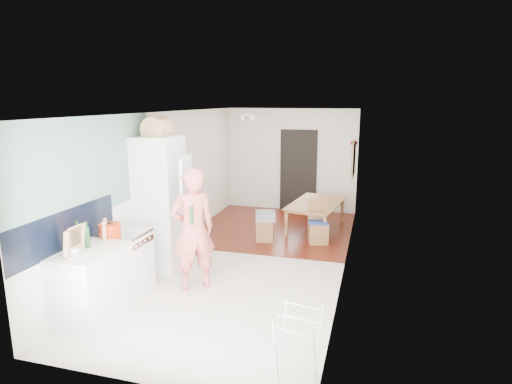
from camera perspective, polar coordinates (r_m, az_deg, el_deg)
The scene contains 32 objects.
room_shell at distance 7.17m, azimuth -0.78°, elevation 0.51°, with size 3.20×7.00×2.50m, color white, non-canonical shape.
floor at distance 7.53m, azimuth -0.75°, elevation -8.85°, with size 3.20×7.00×0.01m, color beige.
wood_floor_overlay at distance 9.22m, azimuth 2.51°, elevation -4.81°, with size 3.20×3.30×0.01m, color maroon.
sage_wall_panel at distance 6.00m, azimuth -21.24°, elevation 3.18°, with size 0.02×3.00×1.30m, color slate.
tile_splashback at distance 5.72m, azimuth -23.94°, elevation -4.65°, with size 0.02×1.90×0.50m, color black.
doorway_recess at distance 10.51m, azimuth 5.67°, elevation 2.84°, with size 0.90×0.04×2.00m, color black.
base_cabinet at distance 5.79m, azimuth -21.09°, elevation -11.80°, with size 0.60×0.90×0.86m, color white.
worktop at distance 5.63m, azimuth -21.45°, elevation -7.50°, with size 0.62×0.92×0.06m, color silver.
range_cooker at distance 6.35m, azimuth -17.04°, elevation -9.25°, with size 0.60×0.60×0.88m, color white.
cooker_top at distance 6.20m, azimuth -17.30°, elevation -5.29°, with size 0.60×0.60×0.04m, color silver.
fridge_housing at distance 6.98m, azimuth -12.68°, elevation -1.59°, with size 0.66×0.66×2.15m, color white.
fridge_door at distance 6.35m, azimuth -9.30°, elevation 1.57°, with size 0.56×0.04×0.70m, color white.
fridge_interior at distance 6.74m, azimuth -10.54°, elevation 2.15°, with size 0.02×0.52×0.66m, color white.
pinboard at distance 8.72m, azimuth 12.88°, elevation 4.31°, with size 0.03×0.90×0.70m, color tan.
pinboard_frame at distance 8.72m, azimuth 12.78°, elevation 4.31°, with size 0.01×0.94×0.74m, color olive.
wall_sconce at distance 9.34m, azimuth 12.91°, elevation 6.06°, with size 0.18×0.18×0.16m, color maroon.
person at distance 6.15m, azimuth -8.45°, elevation -3.53°, with size 0.77×0.50×2.10m, color #E66963.
dining_table at distance 9.13m, azimuth 8.20°, elevation -3.48°, with size 1.44×0.80×0.51m, color olive.
dining_chair at distance 8.25m, azimuth 8.32°, elevation -3.95°, with size 0.36×0.36×0.85m, color olive, non-canonical shape.
stool at distance 8.34m, azimuth 1.23°, elevation -5.17°, with size 0.32×0.32×0.42m, color olive, non-canonical shape.
grey_drape at distance 8.26m, azimuth 1.26°, elevation -3.20°, with size 0.38×0.38×0.17m, color gray.
drying_rack at distance 4.41m, azimuth 5.65°, elevation -19.76°, with size 0.38×0.35×0.75m, color white, non-canonical shape.
bread_bin at distance 6.85m, azimuth -13.03°, elevation 8.15°, with size 0.40×0.38×0.21m, color tan, non-canonical shape.
red_casserole at distance 6.04m, azimuth -18.90°, elevation -4.81°, with size 0.29×0.29×0.17m, color red.
steel_pan at distance 5.50m, azimuth -23.02°, elevation -7.18°, with size 0.21×0.21×0.11m, color silver.
held_bottle at distance 5.93m, azimuth -8.60°, elevation -3.08°, with size 0.06×0.06×0.26m, color #1B441C.
bottle_a at distance 5.63m, azimuth -22.65°, elevation -5.74°, with size 0.07×0.07×0.28m, color #1B441C.
bottle_b at distance 5.66m, azimuth -21.59°, elevation -5.65°, with size 0.06×0.06×0.27m, color #1B441C.
bottle_c at distance 5.64m, azimuth -22.35°, elevation -6.08°, with size 0.09×0.09×0.21m, color silver.
pepper_mill_front at distance 5.87m, azimuth -19.58°, elevation -5.19°, with size 0.06×0.06×0.20m, color tan.
pepper_mill_back at distance 6.06m, azimuth -19.42°, elevation -4.68°, with size 0.05×0.05×0.20m, color tan.
chopping_boards at distance 5.45m, azimuth -23.08°, elevation -5.98°, with size 0.04×0.26×0.35m, color tan, non-canonical shape.
Camera 1 is at (1.99, -6.73, 2.71)m, focal length 30.00 mm.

